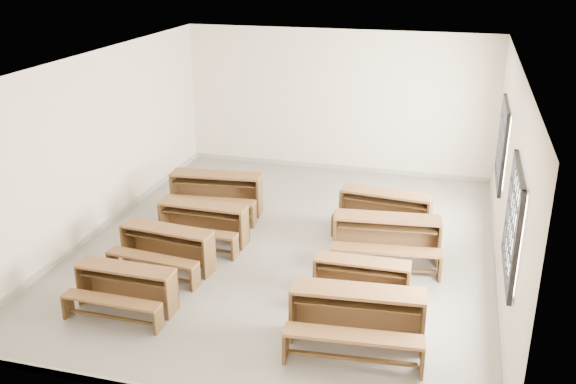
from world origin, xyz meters
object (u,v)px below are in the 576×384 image
(desk_set_0, at_px, (125,286))
(desk_set_2, at_px, (202,221))
(desk_set_3, at_px, (216,191))
(desk_set_5, at_px, (361,278))
(desk_set_4, at_px, (357,314))
(desk_set_6, at_px, (387,236))
(desk_set_1, at_px, (166,246))
(desk_set_7, at_px, (385,209))

(desk_set_0, height_order, desk_set_2, desk_set_2)
(desk_set_3, bearing_deg, desk_set_5, -43.42)
(desk_set_2, height_order, desk_set_3, desk_set_3)
(desk_set_4, height_order, desk_set_6, same)
(desk_set_3, relative_size, desk_set_5, 1.30)
(desk_set_4, bearing_deg, desk_set_5, 91.12)
(desk_set_5, bearing_deg, desk_set_2, 156.64)
(desk_set_2, xyz_separation_m, desk_set_5, (2.99, -1.23, -0.04))
(desk_set_0, xyz_separation_m, desk_set_1, (0.02, 1.29, 0.02))
(desk_set_0, distance_m, desk_set_3, 3.67)
(desk_set_1, distance_m, desk_set_6, 3.57)
(desk_set_2, xyz_separation_m, desk_set_4, (3.11, -2.36, 0.05))
(desk_set_3, distance_m, desk_set_5, 4.12)
(desk_set_0, xyz_separation_m, desk_set_5, (3.20, 1.13, -0.01))
(desk_set_2, height_order, desk_set_5, desk_set_2)
(desk_set_1, relative_size, desk_set_3, 0.87)
(desk_set_0, distance_m, desk_set_4, 3.32)
(desk_set_2, bearing_deg, desk_set_4, -36.26)
(desk_set_5, height_order, desk_set_6, desk_set_6)
(desk_set_0, bearing_deg, desk_set_7, 49.61)
(desk_set_6, bearing_deg, desk_set_7, 92.54)
(desk_set_2, distance_m, desk_set_7, 3.28)
(desk_set_0, bearing_deg, desk_set_3, 91.62)
(desk_set_4, relative_size, desk_set_6, 0.99)
(desk_set_0, relative_size, desk_set_4, 0.80)
(desk_set_0, distance_m, desk_set_7, 4.87)
(desk_set_2, relative_size, desk_set_7, 0.91)
(desk_set_1, relative_size, desk_set_5, 1.14)
(desk_set_4, bearing_deg, desk_set_7, 86.70)
(desk_set_1, relative_size, desk_set_2, 1.02)
(desk_set_2, distance_m, desk_set_5, 3.23)
(desk_set_1, height_order, desk_set_7, desk_set_7)
(desk_set_5, xyz_separation_m, desk_set_6, (0.20, 1.34, 0.09))
(desk_set_2, distance_m, desk_set_4, 3.90)
(desk_set_2, relative_size, desk_set_6, 0.87)
(desk_set_7, bearing_deg, desk_set_4, -82.09)
(desk_set_1, relative_size, desk_set_4, 0.89)
(desk_set_0, xyz_separation_m, desk_set_6, (3.40, 2.47, 0.08))
(desk_set_4, bearing_deg, desk_set_0, 175.00)
(desk_set_4, distance_m, desk_set_6, 2.48)
(desk_set_1, relative_size, desk_set_6, 0.88)
(desk_set_0, xyz_separation_m, desk_set_4, (3.32, -0.01, 0.08))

